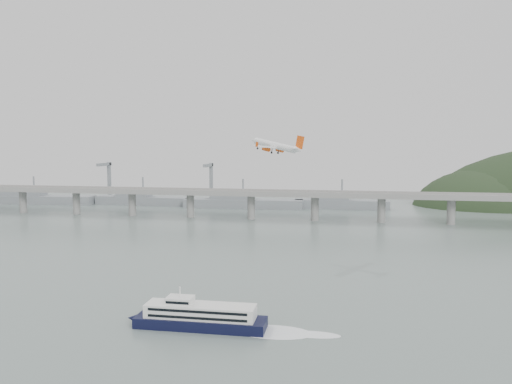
# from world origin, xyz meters

# --- Properties ---
(ground) EXTENTS (900.00, 900.00, 0.00)m
(ground) POSITION_xyz_m (0.00, 0.00, 0.00)
(ground) COLOR slate
(ground) RESTS_ON ground
(bridge) EXTENTS (800.00, 22.00, 23.90)m
(bridge) POSITION_xyz_m (-1.15, 200.00, 17.65)
(bridge) COLOR gray
(bridge) RESTS_ON ground
(distant_fleet) EXTENTS (453.00, 60.90, 40.00)m
(distant_fleet) POSITION_xyz_m (-155.36, 265.08, 6.22)
(distant_fleet) COLOR slate
(distant_fleet) RESTS_ON ground
(ferry) EXTENTS (70.64, 12.57, 13.34)m
(ferry) POSITION_xyz_m (-2.67, -31.94, 3.62)
(ferry) COLOR black
(ferry) RESTS_ON ground
(airliner) EXTENTS (33.13, 31.14, 9.84)m
(airliner) POSITION_xyz_m (6.57, 77.67, 58.36)
(airliner) COLOR white
(airliner) RESTS_ON ground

